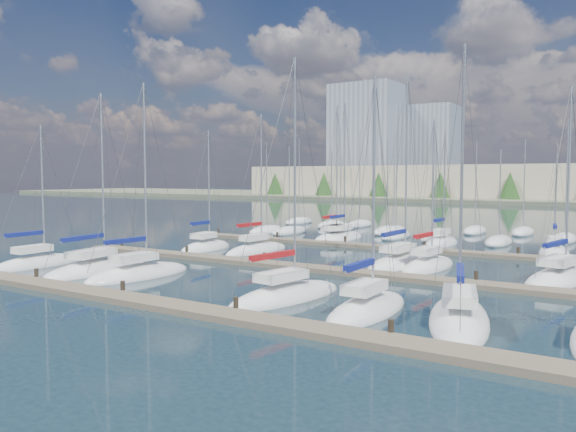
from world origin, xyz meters
The scene contains 21 objects.
ground centered at (0.00, 60.00, 0.00)m, with size 400.00×400.00×0.00m, color #1C2F38.
dock_near centered at (0.00, 2.01, 0.15)m, with size 44.00×1.93×1.10m.
dock_mid centered at (0.00, 16.01, 0.15)m, with size 44.00×1.93×1.10m.
dock_far centered at (0.00, 30.01, 0.15)m, with size 44.00×1.93×1.10m.
sailboat_l centered at (7.52, 21.29, 0.18)m, with size 2.98×7.68×11.61m.
sailboat_a centered at (-17.63, 6.68, 0.18)m, with size 2.64×7.84×11.30m.
sailboat_o centered at (-6.54, 35.14, 0.19)m, with size 3.29×8.34×15.30m.
sailboat_m centered at (16.31, 21.19, 0.17)m, with size 4.87×10.11×13.32m.
sailboat_p centered at (4.04, 35.87, 0.19)m, with size 2.55×6.91×11.87m.
sailboat_i centered at (-8.31, 21.97, 0.20)m, with size 2.85×8.01×12.99m.
sailboat_b centered at (-12.05, 7.60, 0.17)m, with size 4.53×10.19×13.36m.
sailboat_d centered at (4.23, 7.11, 0.18)m, with size 4.01×8.85×13.91m.
sailboat_q centered at (14.31, 34.31, 0.18)m, with size 3.31×7.18×10.36m.
sailboat_n centered at (-7.07, 34.36, 0.20)m, with size 3.04×8.48×14.97m.
sailboat_h centered at (-13.27, 20.86, 0.18)m, with size 3.16×6.96×11.65m.
sailboat_e centered at (9.32, 6.54, 0.18)m, with size 2.54×7.73×12.40m.
sailboat_f centered at (13.62, 7.15, 0.18)m, with size 5.14×9.91×13.52m.
sailboat_c centered at (-7.90, 7.70, 0.18)m, with size 3.65×8.42×13.69m.
sailboat_k centered at (5.12, 22.03, 0.18)m, with size 3.14×10.33×15.26m.
distant_boats centered at (-4.34, 43.76, 0.29)m, with size 36.93×20.75×13.30m.
shoreline centered at (-13.29, 149.77, 7.44)m, with size 400.00×60.00×38.00m.
Camera 1 is at (20.49, -18.50, 6.69)m, focal length 35.00 mm.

